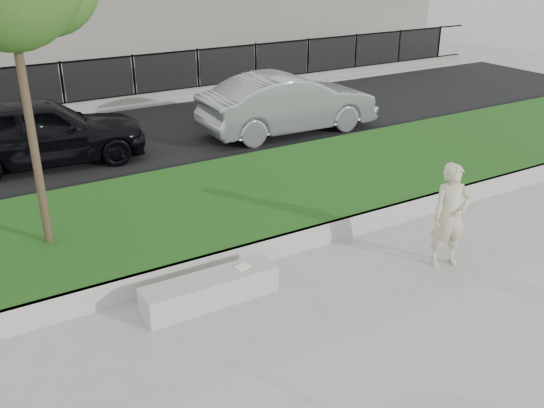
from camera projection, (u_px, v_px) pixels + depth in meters
ground at (305, 288)px, 9.16m from camera, size 90.00×90.00×0.00m
grass_bank at (216, 208)px, 11.44m from camera, size 34.00×4.00×0.40m
grass_kerb at (270, 249)px, 9.90m from camera, size 34.00×0.08×0.40m
street at (123, 141)px, 15.83m from camera, size 34.00×7.00×0.04m
far_pavement at (78, 104)px, 19.35m from camera, size 34.00×3.00×0.12m
iron_fence at (84, 95)px, 18.37m from camera, size 32.00×0.30×1.50m
stone_bench at (210, 290)px, 8.74m from camera, size 2.01×0.50×0.41m
man at (450, 216)px, 9.52m from camera, size 0.72×0.58×1.72m
book at (242, 267)px, 8.92m from camera, size 0.23×0.19×0.02m
car_dark at (41, 131)px, 13.84m from camera, size 4.83×2.36×1.59m
car_silver at (288, 103)px, 16.25m from camera, size 4.87×1.85×1.59m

